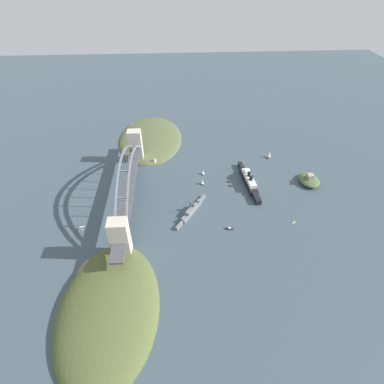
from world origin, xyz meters
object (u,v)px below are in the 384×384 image
(ocean_liner, at_px, (249,181))
(small_boat_0, at_px, (202,182))
(harbor_arch_bridge, at_px, (129,183))
(fort_island_mid_harbor, at_px, (309,180))
(small_boat_1, at_px, (155,160))
(small_boat_3, at_px, (269,155))
(naval_cruiser, at_px, (192,210))
(small_boat_4, at_px, (203,172))
(small_boat_2, at_px, (294,223))
(seaplane_taxiing_near_bridge, at_px, (80,228))
(small_boat_5, at_px, (229,229))

(ocean_liner, relative_size, small_boat_0, 10.77)
(harbor_arch_bridge, xyz_separation_m, fort_island_mid_harbor, (-20.78, 246.96, -22.43))
(small_boat_1, bearing_deg, small_boat_0, 50.42)
(small_boat_1, xyz_separation_m, small_boat_3, (-5.12, 179.95, -0.13))
(naval_cruiser, relative_size, small_boat_3, 5.14)
(fort_island_mid_harbor, bearing_deg, small_boat_0, -92.07)
(small_boat_4, bearing_deg, fort_island_mid_harbor, 79.09)
(ocean_liner, height_order, small_boat_3, ocean_liner)
(naval_cruiser, height_order, small_boat_3, naval_cruiser)
(small_boat_3, relative_size, small_boat_4, 1.43)
(naval_cruiser, bearing_deg, small_boat_1, -156.18)
(small_boat_2, height_order, small_boat_4, small_boat_4)
(small_boat_4, bearing_deg, small_boat_1, -115.13)
(small_boat_0, xyz_separation_m, small_boat_3, (-61.75, 111.44, 1.41))
(harbor_arch_bridge, xyz_separation_m, small_boat_3, (-88.00, 207.36, -21.72))
(seaplane_taxiing_near_bridge, bearing_deg, small_boat_4, 123.10)
(naval_cruiser, xyz_separation_m, fort_island_mid_harbor, (-51.15, 169.54, 1.47))
(naval_cruiser, relative_size, small_boat_5, 5.32)
(small_boat_1, bearing_deg, small_boat_3, 91.63)
(ocean_liner, distance_m, small_boat_1, 146.51)
(small_boat_3, bearing_deg, fort_island_mid_harbor, 30.50)
(small_boat_2, bearing_deg, seaplane_taxiing_near_bridge, -91.14)
(harbor_arch_bridge, bearing_deg, small_boat_4, 116.47)
(naval_cruiser, xyz_separation_m, seaplane_taxiing_near_bridge, (21.20, -133.15, -1.22))
(small_boat_3, bearing_deg, small_boat_0, -61.01)
(harbor_arch_bridge, relative_size, small_boat_4, 30.46)
(harbor_arch_bridge, bearing_deg, small_boat_5, 62.80)
(ocean_liner, height_order, small_boat_1, ocean_liner)
(fort_island_mid_harbor, bearing_deg, small_boat_2, -31.46)
(harbor_arch_bridge, height_order, naval_cruiser, harbor_arch_bridge)
(small_boat_5, bearing_deg, fort_island_mid_harbor, 123.04)
(small_boat_2, relative_size, small_boat_3, 0.58)
(small_boat_4, bearing_deg, naval_cruiser, -15.16)
(naval_cruiser, relative_size, seaplane_taxiing_near_bridge, 5.23)
(seaplane_taxiing_near_bridge, distance_m, small_boat_5, 176.15)
(small_boat_2, xyz_separation_m, small_boat_3, (-144.67, 7.78, 4.64))
(naval_cruiser, height_order, seaplane_taxiing_near_bridge, naval_cruiser)
(fort_island_mid_harbor, xyz_separation_m, small_boat_4, (-28.52, -147.96, -1.14))
(small_boat_3, bearing_deg, naval_cruiser, -47.67)
(harbor_arch_bridge, distance_m, small_boat_1, 89.93)
(ocean_liner, bearing_deg, harbor_arch_bridge, -81.84)
(harbor_arch_bridge, relative_size, seaplane_taxiing_near_bridge, 21.59)
(small_boat_2, bearing_deg, small_boat_0, -128.66)
(fort_island_mid_harbor, bearing_deg, small_boat_1, -105.80)
(harbor_arch_bridge, distance_m, small_boat_2, 209.13)
(small_boat_2, bearing_deg, small_boat_3, 176.92)
(small_boat_2, xyz_separation_m, small_boat_5, (5.05, -79.46, 0.10))
(fort_island_mid_harbor, relative_size, small_boat_5, 3.18)
(fort_island_mid_harbor, xyz_separation_m, small_boat_0, (-5.47, -151.04, -0.71))
(small_boat_1, bearing_deg, harbor_arch_bridge, -18.30)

